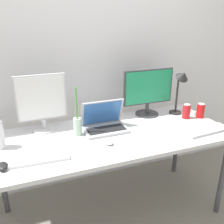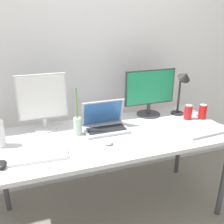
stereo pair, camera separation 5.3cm
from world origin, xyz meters
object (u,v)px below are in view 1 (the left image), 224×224
(keyboard_main, at_px, (206,130))
(soda_can_near_keyboard, at_px, (186,111))
(laptop_silver, at_px, (104,123))
(monitor_left, at_px, (42,102))
(bamboo_vase, at_px, (77,125))
(work_desk, at_px, (112,141))
(monitor_center, at_px, (148,91))
(keyboard_aux, at_px, (34,158))
(desk_lamp, at_px, (181,84))
(soda_can_by_laptop, at_px, (201,111))
(mouse_by_laptop, at_px, (108,141))
(mouse_by_keyboard, at_px, (3,166))

(keyboard_main, xyz_separation_m, soda_can_near_keyboard, (0.02, 0.28, 0.05))
(laptop_silver, height_order, keyboard_main, laptop_silver)
(monitor_left, xyz_separation_m, bamboo_vase, (0.22, -0.18, -0.15))
(soda_can_near_keyboard, distance_m, bamboo_vase, 0.96)
(work_desk, height_order, keyboard_main, keyboard_main)
(monitor_left, height_order, monitor_center, monitor_left)
(monitor_center, relative_size, keyboard_aux, 1.08)
(work_desk, height_order, monitor_center, monitor_center)
(monitor_center, bearing_deg, bamboo_vase, -165.17)
(desk_lamp, bearing_deg, keyboard_main, -89.63)
(soda_can_near_keyboard, xyz_separation_m, soda_can_by_laptop, (0.13, -0.03, 0.00))
(laptop_silver, distance_m, bamboo_vase, 0.22)
(work_desk, bearing_deg, bamboo_vase, 161.26)
(mouse_by_laptop, bearing_deg, soda_can_by_laptop, 0.27)
(monitor_center, distance_m, keyboard_main, 0.59)
(monitor_center, height_order, bamboo_vase, monitor_center)
(mouse_by_keyboard, xyz_separation_m, mouse_by_laptop, (0.68, 0.07, 0.00))
(mouse_by_laptop, bearing_deg, keyboard_aux, 173.88)
(mouse_by_keyboard, xyz_separation_m, soda_can_near_keyboard, (1.47, 0.26, 0.05))
(soda_can_near_keyboard, bearing_deg, laptop_silver, 177.28)
(work_desk, height_order, soda_can_by_laptop, soda_can_by_laptop)
(bamboo_vase, bearing_deg, soda_can_near_keyboard, -0.94)
(keyboard_aux, xyz_separation_m, desk_lamp, (1.28, 0.31, 0.27))
(monitor_center, height_order, desk_lamp, desk_lamp)
(keyboard_main, bearing_deg, monitor_left, 153.76)
(monitor_center, bearing_deg, work_desk, -149.10)
(mouse_by_keyboard, relative_size, soda_can_near_keyboard, 0.78)
(work_desk, xyz_separation_m, monitor_left, (-0.47, 0.26, 0.29))
(keyboard_aux, xyz_separation_m, mouse_by_keyboard, (-0.18, -0.04, 0.01))
(monitor_center, height_order, mouse_by_keyboard, monitor_center)
(monitor_left, xyz_separation_m, mouse_by_laptop, (0.39, -0.39, -0.21))
(soda_can_by_laptop, bearing_deg, bamboo_vase, 177.54)
(keyboard_aux, distance_m, bamboo_vase, 0.42)
(monitor_center, relative_size, keyboard_main, 1.21)
(monitor_left, relative_size, monitor_center, 0.95)
(laptop_silver, relative_size, desk_lamp, 0.80)
(monitor_left, height_order, keyboard_main, monitor_left)
(laptop_silver, distance_m, desk_lamp, 0.76)
(soda_can_by_laptop, height_order, desk_lamp, desk_lamp)
(work_desk, distance_m, monitor_center, 0.58)
(mouse_by_keyboard, bearing_deg, mouse_by_laptop, -0.86)
(work_desk, distance_m, keyboard_aux, 0.61)
(soda_can_near_keyboard, bearing_deg, monitor_left, 170.55)
(soda_can_by_laptop, distance_m, bamboo_vase, 1.08)
(monitor_left, bearing_deg, desk_lamp, -5.35)
(keyboard_main, bearing_deg, keyboard_aux, 173.63)
(mouse_by_keyboard, relative_size, bamboo_vase, 0.27)
(monitor_left, bearing_deg, soda_can_near_keyboard, -9.45)
(laptop_silver, height_order, soda_can_near_keyboard, laptop_silver)
(work_desk, height_order, keyboard_aux, keyboard_aux)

